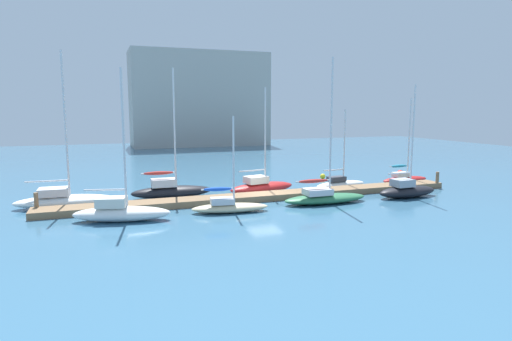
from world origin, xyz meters
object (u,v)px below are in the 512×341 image
Objects in this scene: sailboat_6 at (340,183)px; harbor_building_distant at (200,99)px; sailboat_7 at (407,190)px; sailboat_1 at (121,211)px; sailboat_3 at (229,206)px; mooring_buoy_red at (400,173)px; sailboat_2 at (171,189)px; sailboat_5 at (324,196)px; sailboat_4 at (261,186)px; mooring_buoy_yellow at (323,176)px; sailboat_8 at (404,178)px; sailboat_0 at (64,199)px.

harbor_building_distant is (-1.64, 48.42, 8.19)m from sailboat_6.
sailboat_7 is at bearing -67.11° from sailboat_6.
sailboat_1 is at bearing -171.26° from sailboat_6.
mooring_buoy_red is (21.34, 9.14, -0.15)m from sailboat_3.
sailboat_2 is 1.55× the size of sailboat_3.
sailboat_5 is at bearing 175.52° from sailboat_7.
sailboat_4 is 0.82× the size of sailboat_5.
sailboat_1 reaches higher than sailboat_3.
sailboat_7 is (2.92, -5.21, 0.14)m from sailboat_6.
sailboat_4 is (7.40, -0.66, -0.07)m from sailboat_2.
sailboat_5 is at bearing -118.18° from mooring_buoy_yellow.
sailboat_5 is at bearing 9.98° from sailboat_3.
mooring_buoy_red is 46.59m from harbor_building_distant.
sailboat_7 is (17.64, -6.27, -0.05)m from sailboat_2.
sailboat_1 is 26.42m from sailboat_8.
sailboat_7 is at bearing 7.97° from sailboat_3.
sailboat_7 is at bearing -85.14° from harbor_building_distant.
sailboat_2 is 18.85× the size of mooring_buoy_yellow.
sailboat_2 reaches higher than sailboat_6.
sailboat_6 is 10.33m from mooring_buoy_red.
sailboat_3 is at bearing -177.22° from sailboat_5.
sailboat_5 is 19.91× the size of mooring_buoy_yellow.
sailboat_0 is 22.47m from sailboat_6.
sailboat_4 is 49.01m from harbor_building_distant.
sailboat_6 is 49.13m from harbor_building_distant.
sailboat_3 is 19.62m from sailboat_8.
sailboat_6 is (4.34, 4.93, -0.08)m from sailboat_5.
harbor_building_distant reaches higher than sailboat_8.
sailboat_1 is 17.67× the size of mooring_buoy_yellow.
harbor_building_distant is (-4.56, 53.63, 8.06)m from sailboat_7.
mooring_buoy_yellow is 0.02× the size of harbor_building_distant.
sailboat_5 is 1.54× the size of sailboat_6.
sailboat_0 is 52.95m from harbor_building_distant.
sailboat_1 is 29.77m from mooring_buoy_red.
sailboat_0 is 32.20m from mooring_buoy_red.
sailboat_0 reaches higher than sailboat_1.
sailboat_8 is 7.74m from mooring_buoy_yellow.
sailboat_8 reaches higher than sailboat_6.
sailboat_8 is 14.84× the size of mooring_buoy_yellow.
sailboat_0 is at bearing 176.54° from sailboat_8.
mooring_buoy_yellow is (12.78, 10.17, -0.20)m from sailboat_3.
sailboat_3 is (2.92, -6.23, -0.19)m from sailboat_2.
sailboat_7 is (14.72, -0.04, 0.14)m from sailboat_3.
sailboat_4 is at bearing 170.45° from sailboat_6.
sailboat_2 reaches higher than sailboat_1.
sailboat_5 is at bearing 14.28° from sailboat_1.
sailboat_8 is at bearing -1.19° from sailboat_2.
sailboat_3 is 0.74× the size of sailboat_7.
harbor_building_distant is (-2.63, 43.42, 8.39)m from mooring_buoy_yellow.
sailboat_5 reaches higher than sailboat_6.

